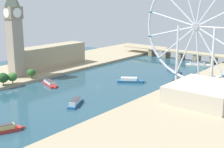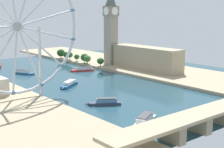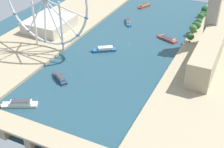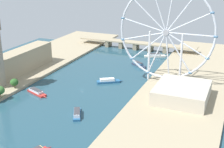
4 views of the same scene
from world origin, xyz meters
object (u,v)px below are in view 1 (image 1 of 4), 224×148
tour_boat_0 (3,129)px  tour_boat_5 (130,80)px  parliament_block (51,56)px  ferris_wheel (196,27)px  tour_boat_4 (198,64)px  tour_boat_2 (50,83)px  river_bridge (181,53)px  riverside_hall (204,93)px  clock_tower (14,32)px  tour_boat_1 (174,70)px  tour_boat_3 (75,102)px

tour_boat_0 → tour_boat_5: bearing=25.9°
parliament_block → tour_boat_5: parliament_block is taller
parliament_block → ferris_wheel: 181.78m
tour_boat_4 → tour_boat_2: bearing=-140.2°
river_bridge → riverside_hall: bearing=-58.3°
ferris_wheel → tour_boat_2: (-117.33, -82.45, -57.56)m
clock_tower → tour_boat_1: clock_tower is taller
river_bridge → tour_boat_1: river_bridge is taller
tour_boat_0 → tour_boat_5: (-9.07, 156.78, -0.21)m
tour_boat_1 → tour_boat_2: tour_boat_1 is taller
clock_tower → tour_boat_0: size_ratio=3.51×
riverside_hall → tour_boat_5: riverside_hall is taller
parliament_block → tour_boat_5: bearing=4.3°
tour_boat_1 → tour_boat_3: bearing=-58.7°
parliament_block → river_bridge: parliament_block is taller
clock_tower → river_bridge: 240.28m
riverside_hall → parliament_block: bearing=176.8°
river_bridge → tour_boat_4: river_bridge is taller
ferris_wheel → tour_boat_4: size_ratio=3.20×
parliament_block → riverside_hall: bearing=-3.2°
parliament_block → tour_boat_0: 193.30m
parliament_block → ferris_wheel: size_ratio=0.88×
parliament_block → tour_boat_4: (135.38, 132.41, -14.14)m
clock_tower → tour_boat_3: size_ratio=3.41×
tour_boat_1 → tour_boat_5: tour_boat_1 is taller
clock_tower → riverside_hall: (194.77, 45.46, -41.85)m
ferris_wheel → tour_boat_3: (-53.16, -109.94, -57.27)m
tour_boat_3 → tour_boat_5: (-6.59, 87.50, -0.12)m
tour_boat_2 → ferris_wheel: bearing=56.4°
tour_boat_0 → tour_boat_2: size_ratio=0.87×
tour_boat_0 → tour_boat_3: size_ratio=0.97×
riverside_hall → tour_boat_4: riverside_hall is taller
ferris_wheel → tour_boat_4: 122.72m
parliament_block → tour_boat_5: (114.11, 8.49, -14.28)m
river_bridge → parliament_block: bearing=-120.4°
clock_tower → tour_boat_0: 155.02m
tour_boat_3 → tour_boat_5: 87.75m
river_bridge → tour_boat_3: bearing=-84.1°
river_bridge → tour_boat_0: 312.60m
tour_boat_0 → tour_boat_4: (12.20, 280.71, -0.07)m
parliament_block → riverside_hall: 203.59m
river_bridge → tour_boat_4: (39.81, -30.60, -6.19)m
ferris_wheel → river_bridge: 161.82m
river_bridge → tour_boat_2: (-39.03, -214.55, -6.49)m
river_bridge → tour_boat_4: 50.60m
tour_boat_0 → tour_boat_5: tour_boat_0 is taller
tour_boat_0 → tour_boat_5: 157.05m
river_bridge → tour_boat_5: size_ratio=6.76×
clock_tower → tour_boat_3: clock_tower is taller
clock_tower → tour_boat_0: clock_tower is taller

